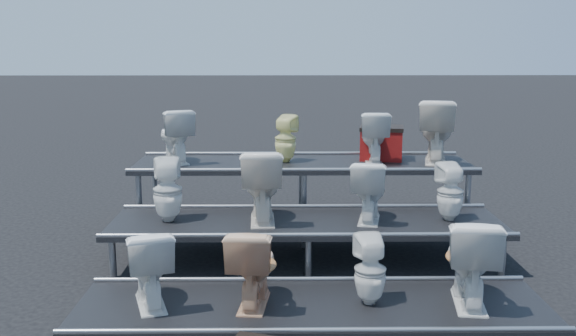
{
  "coord_description": "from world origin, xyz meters",
  "views": [
    {
      "loc": [
        -0.28,
        -6.68,
        2.35
      ],
      "look_at": [
        -0.2,
        0.1,
        1.02
      ],
      "focal_mm": 40.0,
      "sensor_mm": 36.0,
      "label": 1
    }
  ],
  "objects_px": {
    "toilet_5": "(262,185)",
    "toilet_7": "(450,192)",
    "toilet_10": "(373,137)",
    "toilet_1": "(253,265)",
    "red_crate": "(381,145)",
    "toilet_3": "(470,260)",
    "toilet_2": "(370,270)",
    "toilet_4": "(168,190)",
    "toilet_9": "(286,139)",
    "toilet_11": "(436,131)",
    "toilet_8": "(175,136)",
    "toilet_6": "(369,190)",
    "toilet_0": "(149,266)"
  },
  "relations": [
    {
      "from": "toilet_4",
      "to": "red_crate",
      "type": "distance_m",
      "value": 2.93
    },
    {
      "from": "toilet_4",
      "to": "toilet_8",
      "type": "relative_size",
      "value": 1.01
    },
    {
      "from": "toilet_5",
      "to": "toilet_11",
      "type": "relative_size",
      "value": 0.99
    },
    {
      "from": "toilet_5",
      "to": "toilet_7",
      "type": "height_order",
      "value": "toilet_5"
    },
    {
      "from": "toilet_1",
      "to": "toilet_5",
      "type": "xyz_separation_m",
      "value": [
        0.04,
        1.3,
        0.43
      ]
    },
    {
      "from": "toilet_3",
      "to": "toilet_7",
      "type": "distance_m",
      "value": 1.34
    },
    {
      "from": "toilet_5",
      "to": "toilet_8",
      "type": "bearing_deg",
      "value": -51.34
    },
    {
      "from": "toilet_4",
      "to": "toilet_6",
      "type": "xyz_separation_m",
      "value": [
        2.15,
        0.0,
        -0.01
      ]
    },
    {
      "from": "toilet_2",
      "to": "toilet_5",
      "type": "distance_m",
      "value": 1.71
    },
    {
      "from": "toilet_3",
      "to": "toilet_4",
      "type": "bearing_deg",
      "value": -15.75
    },
    {
      "from": "toilet_10",
      "to": "red_crate",
      "type": "distance_m",
      "value": 0.27
    },
    {
      "from": "toilet_4",
      "to": "toilet_0",
      "type": "bearing_deg",
      "value": 83.26
    },
    {
      "from": "toilet_3",
      "to": "toilet_10",
      "type": "distance_m",
      "value": 2.74
    },
    {
      "from": "toilet_11",
      "to": "toilet_7",
      "type": "bearing_deg",
      "value": 96.81
    },
    {
      "from": "red_crate",
      "to": "toilet_3",
      "type": "bearing_deg",
      "value": -72.18
    },
    {
      "from": "toilet_3",
      "to": "toilet_7",
      "type": "height_order",
      "value": "toilet_7"
    },
    {
      "from": "toilet_8",
      "to": "toilet_3",
      "type": "bearing_deg",
      "value": 116.67
    },
    {
      "from": "toilet_2",
      "to": "toilet_4",
      "type": "distance_m",
      "value": 2.42
    },
    {
      "from": "toilet_10",
      "to": "toilet_1",
      "type": "bearing_deg",
      "value": 63.06
    },
    {
      "from": "toilet_10",
      "to": "toilet_11",
      "type": "height_order",
      "value": "toilet_11"
    },
    {
      "from": "toilet_8",
      "to": "toilet_11",
      "type": "distance_m",
      "value": 3.28
    },
    {
      "from": "toilet_9",
      "to": "toilet_4",
      "type": "bearing_deg",
      "value": 69.05
    },
    {
      "from": "toilet_3",
      "to": "toilet_8",
      "type": "bearing_deg",
      "value": -32.41
    },
    {
      "from": "toilet_8",
      "to": "toilet_2",
      "type": "bearing_deg",
      "value": 106.74
    },
    {
      "from": "toilet_11",
      "to": "toilet_9",
      "type": "bearing_deg",
      "value": 12.87
    },
    {
      "from": "toilet_9",
      "to": "red_crate",
      "type": "relative_size",
      "value": 1.13
    },
    {
      "from": "toilet_7",
      "to": "toilet_5",
      "type": "bearing_deg",
      "value": -8.85
    },
    {
      "from": "toilet_6",
      "to": "red_crate",
      "type": "bearing_deg",
      "value": -92.23
    },
    {
      "from": "toilet_2",
      "to": "toilet_9",
      "type": "height_order",
      "value": "toilet_9"
    },
    {
      "from": "toilet_6",
      "to": "toilet_11",
      "type": "relative_size",
      "value": 0.84
    },
    {
      "from": "toilet_7",
      "to": "toilet_10",
      "type": "bearing_deg",
      "value": -72.21
    },
    {
      "from": "toilet_3",
      "to": "toilet_0",
      "type": "bearing_deg",
      "value": 8.54
    },
    {
      "from": "toilet_7",
      "to": "toilet_11",
      "type": "relative_size",
      "value": 0.79
    },
    {
      "from": "toilet_0",
      "to": "red_crate",
      "type": "height_order",
      "value": "red_crate"
    },
    {
      "from": "toilet_7",
      "to": "toilet_10",
      "type": "xyz_separation_m",
      "value": [
        -0.65,
        1.3,
        0.41
      ]
    },
    {
      "from": "red_crate",
      "to": "toilet_5",
      "type": "bearing_deg",
      "value": -125.02
    },
    {
      "from": "toilet_8",
      "to": "toilet_10",
      "type": "xyz_separation_m",
      "value": [
        2.49,
        0.0,
        -0.02
      ]
    },
    {
      "from": "toilet_4",
      "to": "toilet_11",
      "type": "height_order",
      "value": "toilet_11"
    },
    {
      "from": "toilet_11",
      "to": "toilet_6",
      "type": "bearing_deg",
      "value": 64.94
    },
    {
      "from": "toilet_0",
      "to": "toilet_6",
      "type": "height_order",
      "value": "toilet_6"
    },
    {
      "from": "toilet_4",
      "to": "toilet_10",
      "type": "bearing_deg",
      "value": -159.97
    },
    {
      "from": "toilet_2",
      "to": "toilet_6",
      "type": "bearing_deg",
      "value": -103.08
    },
    {
      "from": "toilet_2",
      "to": "toilet_9",
      "type": "bearing_deg",
      "value": -80.59
    },
    {
      "from": "toilet_2",
      "to": "toilet_0",
      "type": "bearing_deg",
      "value": -6.26
    },
    {
      "from": "toilet_1",
      "to": "toilet_11",
      "type": "bearing_deg",
      "value": -124.04
    },
    {
      "from": "toilet_10",
      "to": "toilet_6",
      "type": "bearing_deg",
      "value": 81.92
    },
    {
      "from": "toilet_11",
      "to": "toilet_2",
      "type": "bearing_deg",
      "value": 78.67
    },
    {
      "from": "toilet_4",
      "to": "toilet_9",
      "type": "height_order",
      "value": "toilet_9"
    },
    {
      "from": "toilet_3",
      "to": "toilet_10",
      "type": "bearing_deg",
      "value": -70.5
    },
    {
      "from": "toilet_7",
      "to": "toilet_11",
      "type": "height_order",
      "value": "toilet_11"
    }
  ]
}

